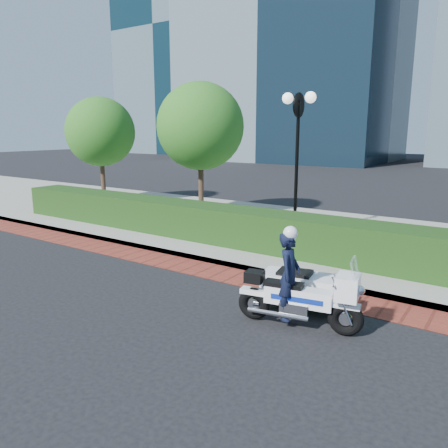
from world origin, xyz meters
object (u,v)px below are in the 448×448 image
Objects in this scene: tree_b at (200,127)px; police_motorcycle at (298,287)px; lamppost at (297,142)px; tree_a at (100,132)px.

police_motorcycle is at bearing -42.30° from tree_b.
tree_b is 2.25× the size of police_motorcycle.
tree_a reaches higher than lamppost.
lamppost is 0.86× the size of tree_b.
lamppost is 4.71m from tree_b.
tree_a is 2.11× the size of police_motorcycle.
lamppost is at bearing -16.11° from tree_b.
tree_b reaches higher than lamppost.
tree_a is 5.50m from tree_b.
lamppost is 6.04m from police_motorcycle.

